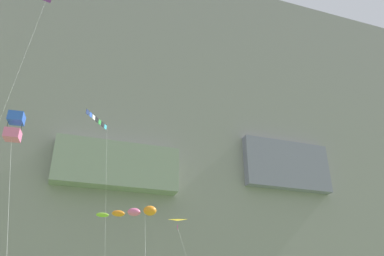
# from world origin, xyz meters

# --- Properties ---
(cliff_face) EXTENTS (180.00, 27.96, 57.80)m
(cliff_face) POSITION_xyz_m (-0.01, 55.87, 28.89)
(cliff_face) COLOR gray
(cliff_face) RESTS_ON ground
(kite_banner_high_right) EXTENTS (3.35, 3.90, 18.20)m
(kite_banner_high_right) POSITION_xyz_m (-3.78, 28.25, 17.04)
(kite_banner_high_right) COLOR black
(kite_banner_high_right) RESTS_ON ground
(kite_box_near_cliff) EXTENTS (2.94, 6.40, 13.07)m
(kite_box_near_cliff) POSITION_xyz_m (-9.22, 19.24, 12.15)
(kite_box_near_cliff) COLOR blue
(kite_box_near_cliff) RESTS_ON ground
(kite_windsock_low_center) EXTENTS (4.62, 5.92, 9.18)m
(kite_windsock_low_center) POSITION_xyz_m (-0.34, 24.59, 8.66)
(kite_windsock_low_center) COLOR orange
(kite_windsock_low_center) RESTS_ON ground
(kite_delta_low_right) EXTENTS (2.93, 4.35, 9.97)m
(kite_delta_low_right) POSITION_xyz_m (5.83, 33.88, 9.59)
(kite_delta_low_right) COLOR yellow
(kite_delta_low_right) RESTS_ON ground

